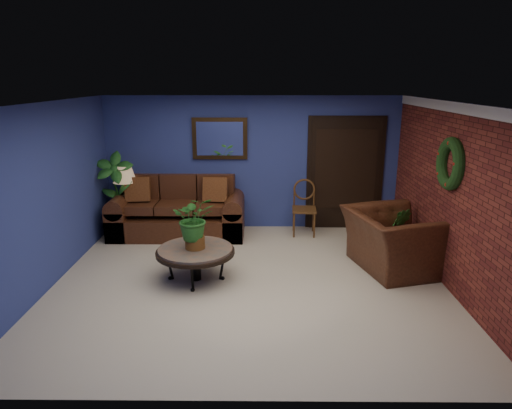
{
  "coord_description": "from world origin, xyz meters",
  "views": [
    {
      "loc": [
        0.15,
        -5.98,
        2.81
      ],
      "look_at": [
        0.09,
        0.55,
        0.99
      ],
      "focal_mm": 32.0,
      "sensor_mm": 36.0,
      "label": 1
    }
  ],
  "objects_px": {
    "sofa": "(179,215)",
    "table_lamp": "(125,181)",
    "side_chair": "(304,203)",
    "end_table": "(127,212)",
    "coffee_table": "(195,252)",
    "armchair": "(393,241)"
  },
  "relations": [
    {
      "from": "side_chair",
      "to": "armchair",
      "type": "bearing_deg",
      "value": -50.77
    },
    {
      "from": "sofa",
      "to": "end_table",
      "type": "xyz_separation_m",
      "value": [
        -0.94,
        -0.04,
        0.07
      ]
    },
    {
      "from": "table_lamp",
      "to": "side_chair",
      "type": "distance_m",
      "value": 3.29
    },
    {
      "from": "sofa",
      "to": "side_chair",
      "type": "relative_size",
      "value": 2.38
    },
    {
      "from": "coffee_table",
      "to": "armchair",
      "type": "relative_size",
      "value": 0.82
    },
    {
      "from": "coffee_table",
      "to": "table_lamp",
      "type": "xyz_separation_m",
      "value": [
        -1.53,
        1.98,
        0.59
      ]
    },
    {
      "from": "coffee_table",
      "to": "side_chair",
      "type": "bearing_deg",
      "value": 49.91
    },
    {
      "from": "sofa",
      "to": "side_chair",
      "type": "bearing_deg",
      "value": 0.83
    },
    {
      "from": "armchair",
      "to": "table_lamp",
      "type": "bearing_deg",
      "value": 55.76
    },
    {
      "from": "sofa",
      "to": "table_lamp",
      "type": "bearing_deg",
      "value": -177.52
    },
    {
      "from": "sofa",
      "to": "armchair",
      "type": "bearing_deg",
      "value": -24.51
    },
    {
      "from": "coffee_table",
      "to": "end_table",
      "type": "relative_size",
      "value": 1.84
    },
    {
      "from": "end_table",
      "to": "armchair",
      "type": "relative_size",
      "value": 0.44
    },
    {
      "from": "table_lamp",
      "to": "side_chair",
      "type": "height_order",
      "value": "table_lamp"
    },
    {
      "from": "end_table",
      "to": "side_chair",
      "type": "height_order",
      "value": "side_chair"
    },
    {
      "from": "side_chair",
      "to": "table_lamp",
      "type": "bearing_deg",
      "value": -175.48
    },
    {
      "from": "coffee_table",
      "to": "side_chair",
      "type": "height_order",
      "value": "side_chair"
    },
    {
      "from": "sofa",
      "to": "table_lamp",
      "type": "distance_m",
      "value": 1.15
    },
    {
      "from": "table_lamp",
      "to": "armchair",
      "type": "xyz_separation_m",
      "value": [
        4.45,
        -1.56,
        -0.56
      ]
    },
    {
      "from": "coffee_table",
      "to": "armchair",
      "type": "distance_m",
      "value": 2.95
    },
    {
      "from": "end_table",
      "to": "table_lamp",
      "type": "bearing_deg",
      "value": 135.0
    },
    {
      "from": "armchair",
      "to": "end_table",
      "type": "bearing_deg",
      "value": 55.76
    }
  ]
}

